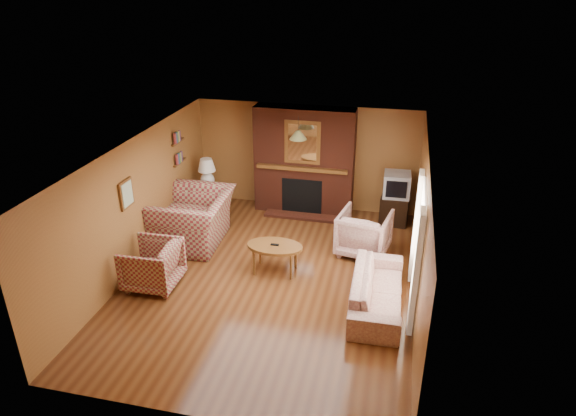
% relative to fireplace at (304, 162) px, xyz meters
% --- Properties ---
extents(floor, '(6.50, 6.50, 0.00)m').
position_rel_fireplace_xyz_m(floor, '(0.00, -2.98, -1.18)').
color(floor, '#4B2510').
rests_on(floor, ground).
extents(ceiling, '(6.50, 6.50, 0.00)m').
position_rel_fireplace_xyz_m(ceiling, '(0.00, -2.98, 1.22)').
color(ceiling, white).
rests_on(ceiling, wall_back).
extents(wall_back, '(6.50, 0.00, 6.50)m').
position_rel_fireplace_xyz_m(wall_back, '(0.00, 0.27, 0.02)').
color(wall_back, '#9B6730').
rests_on(wall_back, floor).
extents(wall_front, '(6.50, 0.00, 6.50)m').
position_rel_fireplace_xyz_m(wall_front, '(0.00, -6.23, 0.02)').
color(wall_front, '#9B6730').
rests_on(wall_front, floor).
extents(wall_left, '(0.00, 6.50, 6.50)m').
position_rel_fireplace_xyz_m(wall_left, '(-2.50, -2.98, 0.02)').
color(wall_left, '#9B6730').
rests_on(wall_left, floor).
extents(wall_right, '(0.00, 6.50, 6.50)m').
position_rel_fireplace_xyz_m(wall_right, '(2.50, -2.98, 0.02)').
color(wall_right, '#9B6730').
rests_on(wall_right, floor).
extents(fireplace, '(2.20, 0.82, 2.40)m').
position_rel_fireplace_xyz_m(fireplace, '(0.00, 0.00, 0.00)').
color(fireplace, '#552012').
rests_on(fireplace, floor).
extents(window_right, '(0.10, 1.85, 2.00)m').
position_rel_fireplace_xyz_m(window_right, '(2.45, -3.18, -0.06)').
color(window_right, beige).
rests_on(window_right, wall_right).
extents(bookshelf, '(0.09, 0.55, 0.71)m').
position_rel_fireplace_xyz_m(bookshelf, '(-2.44, -1.08, 0.48)').
color(bookshelf, brown).
rests_on(bookshelf, wall_left).
extents(botanical_print, '(0.05, 0.40, 0.50)m').
position_rel_fireplace_xyz_m(botanical_print, '(-2.47, -3.28, 0.37)').
color(botanical_print, brown).
rests_on(botanical_print, wall_left).
extents(pendant_light, '(0.36, 0.36, 0.48)m').
position_rel_fireplace_xyz_m(pendant_light, '(0.00, -0.68, 0.82)').
color(pendant_light, black).
rests_on(pendant_light, ceiling).
extents(plaid_loveseat, '(1.47, 1.66, 1.04)m').
position_rel_fireplace_xyz_m(plaid_loveseat, '(-1.85, -1.99, -0.66)').
color(plaid_loveseat, maroon).
rests_on(plaid_loveseat, floor).
extents(plaid_armchair, '(0.92, 0.90, 0.82)m').
position_rel_fireplace_xyz_m(plaid_armchair, '(-1.95, -3.64, -0.77)').
color(plaid_armchair, maroon).
rests_on(plaid_armchair, floor).
extents(floral_sofa, '(0.83, 2.06, 0.60)m').
position_rel_fireplace_xyz_m(floral_sofa, '(1.90, -3.37, -0.88)').
color(floral_sofa, beige).
rests_on(floral_sofa, floor).
extents(floral_armchair, '(1.09, 1.11, 0.87)m').
position_rel_fireplace_xyz_m(floral_armchair, '(1.52, -1.67, -0.75)').
color(floral_armchair, beige).
rests_on(floral_armchair, floor).
extents(coffee_table, '(1.02, 0.63, 0.56)m').
position_rel_fireplace_xyz_m(coffee_table, '(0.01, -2.71, -0.70)').
color(coffee_table, brown).
rests_on(coffee_table, floor).
extents(side_table, '(0.50, 0.50, 0.62)m').
position_rel_fireplace_xyz_m(side_table, '(-2.10, -0.53, -0.87)').
color(side_table, brown).
rests_on(side_table, floor).
extents(table_lamp, '(0.39, 0.39, 0.65)m').
position_rel_fireplace_xyz_m(table_lamp, '(-2.10, -0.53, -0.20)').
color(table_lamp, white).
rests_on(table_lamp, side_table).
extents(tv_stand, '(0.63, 0.58, 0.64)m').
position_rel_fireplace_xyz_m(tv_stand, '(2.05, -0.18, -0.86)').
color(tv_stand, black).
rests_on(tv_stand, floor).
extents(crt_tv, '(0.57, 0.57, 0.51)m').
position_rel_fireplace_xyz_m(crt_tv, '(2.05, -0.19, -0.29)').
color(crt_tv, '#ACAEB4').
rests_on(crt_tv, tv_stand).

